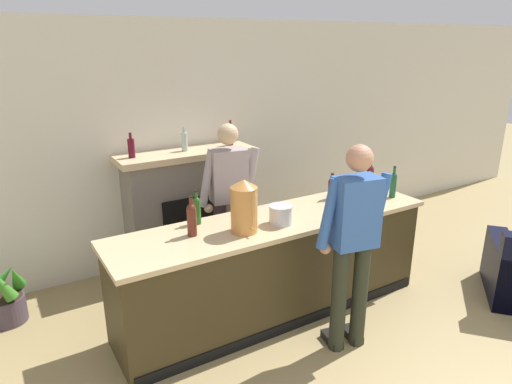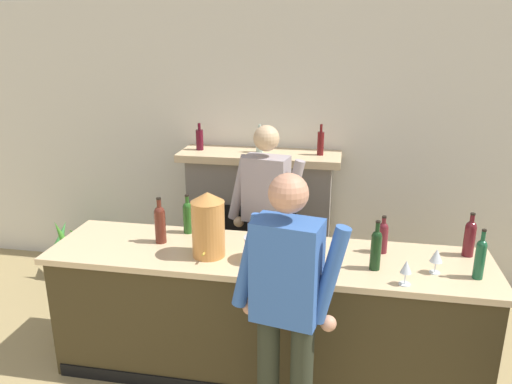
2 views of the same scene
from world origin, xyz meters
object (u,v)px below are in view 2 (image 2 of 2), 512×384
Objects in this scene: copper_dispenser at (208,224)px; wine_glass_front_left at (437,256)px; wine_bottle_riesling_slim at (480,257)px; wine_bottle_burgundy_dark at (383,236)px; wine_bottle_port_short at (160,223)px; fireplace_stone at (260,218)px; person_bartender at (266,218)px; wine_bottle_merlot_tall at (376,248)px; ice_bucket_steel at (260,249)px; wine_bottle_chardonnay_pale at (470,237)px; person_customer at (286,311)px; potted_plant_corner at (72,253)px; wine_glass_back_row at (406,268)px; wine_bottle_cabernet_heavy at (188,216)px.

copper_dispenser is 1.51m from wine_glass_front_left.
wine_glass_front_left is at bearing 174.49° from wine_bottle_riesling_slim.
wine_bottle_port_short is at bearing -175.75° from wine_bottle_burgundy_dark.
fireplace_stone reaches higher than wine_bottle_port_short.
person_bartender is (0.17, -0.71, 0.28)m from fireplace_stone.
wine_bottle_burgundy_dark is at bearing 77.86° from wine_bottle_merlot_tall.
ice_bucket_steel is at bearing -83.48° from person_bartender.
wine_bottle_chardonnay_pale is at bearing 50.21° from wine_glass_front_left.
wine_bottle_port_short is (-0.77, 0.17, 0.07)m from ice_bucket_steel.
wine_bottle_merlot_tall reaches higher than wine_bottle_riesling_slim.
fireplace_stone reaches higher than wine_bottle_riesling_slim.
wine_bottle_burgundy_dark is (0.83, 0.29, 0.04)m from ice_bucket_steel.
person_customer is 10.52× the size of wine_glass_front_left.
wine_bottle_merlot_tall reaches higher than wine_glass_front_left.
wine_glass_back_row is at bearing -24.38° from potted_plant_corner.
wine_bottle_merlot_tall is at bearing -42.52° from person_bartender.
fireplace_stone is 1.25m from wine_bottle_cabernet_heavy.
wine_bottle_riesling_slim is (-0.01, -0.34, 0.00)m from wine_bottle_chardonnay_pale.
potted_plant_corner is 2.13× the size of wine_bottle_cabernet_heavy.
wine_bottle_cabernet_heavy is at bearing 148.63° from ice_bucket_steel.
wine_bottle_cabernet_heavy is 1.67m from wine_glass_back_row.
wine_bottle_riesling_slim reaches higher than wine_bottle_cabernet_heavy.
person_customer is at bearing -150.27° from wine_bottle_riesling_slim.
ice_bucket_steel is at bearing -2.54° from copper_dispenser.
person_customer is 1.33m from wine_bottle_port_short.
wine_glass_front_left is at bearing -39.23° from wine_bottle_burgundy_dark.
person_customer reaches higher than wine_bottle_chardonnay_pale.
wine_bottle_burgundy_dark is (0.56, 0.94, 0.10)m from person_customer.
wine_bottle_port_short is at bearing 159.43° from copper_dispenser.
wine_glass_front_left is (3.36, -1.23, 0.83)m from potted_plant_corner.
ice_bucket_steel is (0.27, -1.50, 0.36)m from fireplace_stone.
fireplace_stone is at bearing 7.19° from potted_plant_corner.
person_bartender reaches higher than copper_dispenser.
wine_bottle_riesling_slim is 0.49m from wine_glass_back_row.
fireplace_stone is at bearing 125.79° from wine_glass_back_row.
potted_plant_corner is 2.28m from person_bartender.
potted_plant_corner is at bearing 162.30° from wine_bottle_burgundy_dark.
person_bartender is at bearing 96.52° from ice_bucket_steel.
copper_dispenser is at bearing -109.07° from person_bartender.
wine_bottle_port_short is (-0.41, 0.15, -0.08)m from copper_dispenser.
potted_plant_corner is 2.67m from ice_bucket_steel.
person_bartender reaches higher than wine_bottle_port_short.
wine_bottle_cabernet_heavy is (-0.90, 1.03, 0.12)m from person_customer.
wine_bottle_burgundy_dark reaches higher than ice_bucket_steel.
copper_dispenser is at bearing -20.57° from wine_bottle_port_short.
fireplace_stone is 2.28m from wine_bottle_riesling_slim.
wine_bottle_port_short is (-0.68, -0.63, 0.15)m from person_bartender.
wine_bottle_riesling_slim is at bearing -0.48° from copper_dispenser.
potted_plant_corner is 1.94× the size of wine_bottle_merlot_tall.
ice_bucket_steel is 1.40m from wine_bottle_riesling_slim.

